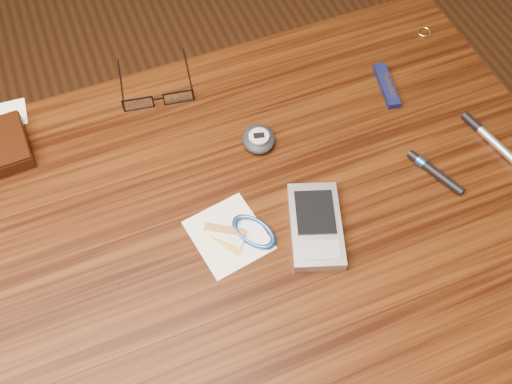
{
  "coord_description": "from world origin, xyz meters",
  "views": [
    {
      "loc": [
        -0.09,
        -0.32,
        1.42
      ],
      "look_at": [
        0.06,
        0.06,
        0.76
      ],
      "focal_mm": 40.0,
      "sensor_mm": 36.0,
      "label": 1
    }
  ],
  "objects_px": {
    "pedometer": "(259,139)",
    "notepad_keys": "(242,233)",
    "eyeglasses": "(158,98)",
    "pocket_knife": "(387,86)",
    "pda_phone": "(316,225)",
    "silver_pen": "(495,143)",
    "desk": "(234,279)"
  },
  "relations": [
    {
      "from": "desk",
      "to": "pocket_knife",
      "type": "bearing_deg",
      "value": 27.92
    },
    {
      "from": "pocket_knife",
      "to": "silver_pen",
      "type": "bearing_deg",
      "value": -59.72
    },
    {
      "from": "eyeglasses",
      "to": "pda_phone",
      "type": "bearing_deg",
      "value": -65.88
    },
    {
      "from": "pedometer",
      "to": "notepad_keys",
      "type": "height_order",
      "value": "pedometer"
    },
    {
      "from": "desk",
      "to": "silver_pen",
      "type": "height_order",
      "value": "silver_pen"
    },
    {
      "from": "eyeglasses",
      "to": "pocket_knife",
      "type": "distance_m",
      "value": 0.36
    },
    {
      "from": "desk",
      "to": "pedometer",
      "type": "height_order",
      "value": "pedometer"
    },
    {
      "from": "pedometer",
      "to": "eyeglasses",
      "type": "bearing_deg",
      "value": 131.27
    },
    {
      "from": "eyeglasses",
      "to": "notepad_keys",
      "type": "xyz_separation_m",
      "value": [
        0.04,
        -0.26,
        -0.01
      ]
    },
    {
      "from": "desk",
      "to": "pda_phone",
      "type": "relative_size",
      "value": 7.13
    },
    {
      "from": "pda_phone",
      "to": "pocket_knife",
      "type": "bearing_deg",
      "value": 41.61
    },
    {
      "from": "pda_phone",
      "to": "silver_pen",
      "type": "height_order",
      "value": "pda_phone"
    },
    {
      "from": "pda_phone",
      "to": "notepad_keys",
      "type": "bearing_deg",
      "value": 163.33
    },
    {
      "from": "desk",
      "to": "silver_pen",
      "type": "relative_size",
      "value": 6.61
    },
    {
      "from": "pda_phone",
      "to": "notepad_keys",
      "type": "distance_m",
      "value": 0.1
    },
    {
      "from": "eyeglasses",
      "to": "pocket_knife",
      "type": "height_order",
      "value": "eyeglasses"
    },
    {
      "from": "desk",
      "to": "silver_pen",
      "type": "bearing_deg",
      "value": 1.85
    },
    {
      "from": "eyeglasses",
      "to": "pocket_knife",
      "type": "bearing_deg",
      "value": -17.06
    },
    {
      "from": "pda_phone",
      "to": "pocket_knife",
      "type": "height_order",
      "value": "pda_phone"
    },
    {
      "from": "pedometer",
      "to": "notepad_keys",
      "type": "distance_m",
      "value": 0.15
    },
    {
      "from": "pda_phone",
      "to": "silver_pen",
      "type": "bearing_deg",
      "value": 5.3
    },
    {
      "from": "notepad_keys",
      "to": "pocket_knife",
      "type": "xyz_separation_m",
      "value": [
        0.3,
        0.16,
        0.0
      ]
    },
    {
      "from": "silver_pen",
      "to": "pda_phone",
      "type": "bearing_deg",
      "value": -174.7
    },
    {
      "from": "notepad_keys",
      "to": "pda_phone",
      "type": "bearing_deg",
      "value": -16.67
    },
    {
      "from": "pda_phone",
      "to": "silver_pen",
      "type": "relative_size",
      "value": 0.93
    },
    {
      "from": "pda_phone",
      "to": "pedometer",
      "type": "height_order",
      "value": "pedometer"
    },
    {
      "from": "silver_pen",
      "to": "eyeglasses",
      "type": "bearing_deg",
      "value": 148.72
    },
    {
      "from": "pedometer",
      "to": "pocket_knife",
      "type": "height_order",
      "value": "pedometer"
    },
    {
      "from": "desk",
      "to": "pocket_knife",
      "type": "relative_size",
      "value": 11.16
    },
    {
      "from": "eyeglasses",
      "to": "desk",
      "type": "bearing_deg",
      "value": -86.68
    },
    {
      "from": "notepad_keys",
      "to": "pedometer",
      "type": "bearing_deg",
      "value": 59.68
    },
    {
      "from": "eyeglasses",
      "to": "pedometer",
      "type": "xyz_separation_m",
      "value": [
        0.11,
        -0.13,
        -0.0
      ]
    }
  ]
}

